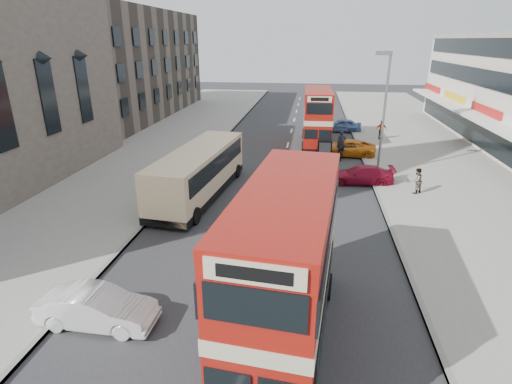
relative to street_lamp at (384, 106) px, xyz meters
The scene contains 18 objects.
ground 19.73m from the street_lamp, 109.92° to the right, with size 160.00×160.00×0.00m, color #28282B.
road_surface 8.33m from the street_lamp, 162.95° to the left, with size 12.00×90.00×0.01m, color #28282B.
pavement_right 7.50m from the street_lamp, 20.06° to the left, with size 12.00×90.00×0.15m, color gray.
pavement_left 19.22m from the street_lamp, behind, with size 12.00×90.00×0.15m, color gray.
kerb_left 13.62m from the street_lamp, behind, with size 0.20×90.00×0.16m, color gray.
kerb_right 5.13m from the street_lamp, 101.90° to the left, with size 0.20×90.00×0.16m, color gray.
brick_terrace 34.86m from the street_lamp, 144.96° to the left, with size 14.00×28.00×12.00m, color #66594C.
street_lamp is the anchor object (origin of this frame).
bus_main 17.61m from the street_lamp, 106.90° to the right, with size 3.20×9.04×4.87m.
bus_second 9.74m from the street_lamp, 115.29° to the left, with size 2.44×8.42×4.63m.
coach 12.48m from the street_lamp, 155.18° to the right, with size 3.50×10.19×2.65m.
car_left_front 20.63m from the street_lamp, 123.45° to the right, with size 1.34×3.84×1.27m, color silver.
car_right_a 4.62m from the street_lamp, 127.47° to the right, with size 1.66×4.07×1.18m, color maroon.
car_right_b 6.83m from the street_lamp, 107.93° to the left, with size 2.13×4.61×1.28m, color orange.
car_right_c 14.84m from the street_lamp, 96.05° to the left, with size 1.56×3.88×1.32m, color #5676AD.
pedestrian_near 5.36m from the street_lamp, 60.47° to the right, with size 0.58×0.39×1.57m, color gray.
pedestrian_far 11.64m from the street_lamp, 80.31° to the left, with size 1.01×0.42×1.73m, color gray.
cyclist 6.10m from the street_lamp, 118.02° to the left, with size 0.70×1.80×2.24m.
Camera 1 is at (1.97, -8.86, 8.79)m, focal length 28.17 mm.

